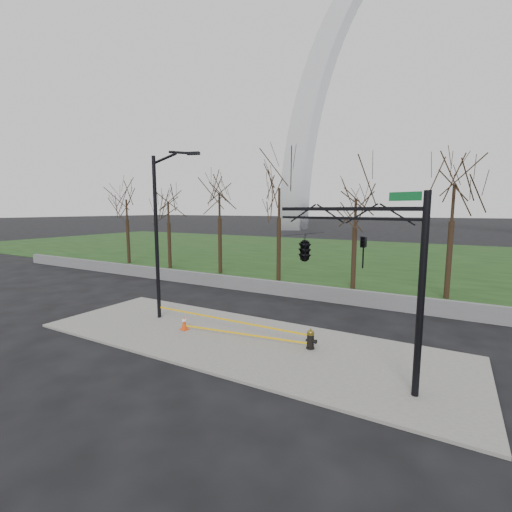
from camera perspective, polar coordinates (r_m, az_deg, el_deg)
The scene contains 11 objects.
ground at distance 15.09m, azimuth -2.93°, elevation -13.71°, with size 500.00×500.00×0.00m, color black.
sidewalk at distance 15.07m, azimuth -2.93°, elevation -13.53°, with size 18.00×6.00×0.10m, color slate.
grass_strip at distance 42.87m, azimuth 19.10°, elevation -0.11°, with size 120.00×40.00×0.06m, color black.
guardrail at distance 21.83m, azimuth 8.45°, elevation -5.80°, with size 60.00×0.30×0.90m, color #59595B.
gateway_arch at distance 91.26m, azimuth 25.75°, elevation 24.13°, with size 66.00×6.00×65.00m, color silver, non-canonical shape.
tree_row at distance 26.53m, azimuth 3.76°, elevation 3.95°, with size 38.12×4.00×7.59m.
fire_hydrant at distance 14.10m, azimuth 8.91°, elevation -13.30°, with size 0.50×0.33×0.81m.
traffic_cone at distance 16.33m, azimuth -11.62°, elevation -10.64°, with size 0.39×0.39×0.63m.
street_light at distance 17.60m, azimuth -15.33°, elevation 4.78°, with size 2.31×0.93×8.21m.
traffic_signal_mast at distance 12.09m, azimuth 10.91°, elevation 1.12°, with size 4.97×2.54×6.00m.
caution_tape at distance 15.49m, azimuth -3.89°, elevation -11.22°, with size 8.04×0.79×0.42m.
Camera 1 is at (7.56, -11.85, 5.49)m, focal length 24.53 mm.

